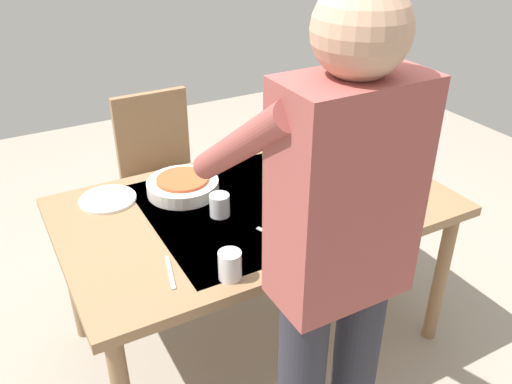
% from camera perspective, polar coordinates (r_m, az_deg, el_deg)
% --- Properties ---
extents(ground_plane, '(6.00, 6.00, 0.00)m').
position_cam_1_polar(ground_plane, '(2.63, 0.00, -14.81)').
color(ground_plane, '#9E9384').
extents(dining_table, '(1.56, 0.93, 0.72)m').
position_cam_1_polar(dining_table, '(2.22, 0.00, -2.68)').
color(dining_table, '#93704C').
rests_on(dining_table, ground_plane).
extents(chair_near, '(0.40, 0.40, 0.91)m').
position_cam_1_polar(chair_near, '(2.92, -10.03, 2.52)').
color(chair_near, brown).
rests_on(chair_near, ground_plane).
extents(person_server, '(0.42, 0.61, 1.69)m').
position_cam_1_polar(person_server, '(1.47, 8.38, -7.25)').
color(person_server, '#2D2D38').
rests_on(person_server, ground_plane).
extents(wine_bottle, '(0.07, 0.07, 0.30)m').
position_cam_1_polar(wine_bottle, '(2.18, 1.59, 2.10)').
color(wine_bottle, black).
rests_on(wine_bottle, dining_table).
extents(wine_glass_left, '(0.07, 0.07, 0.15)m').
position_cam_1_polar(wine_glass_left, '(2.28, 4.64, 3.14)').
color(wine_glass_left, white).
rests_on(wine_glass_left, dining_table).
extents(water_cup_near_left, '(0.07, 0.07, 0.10)m').
position_cam_1_polar(water_cup_near_left, '(2.56, 3.34, 4.93)').
color(water_cup_near_left, silver).
rests_on(water_cup_near_left, dining_table).
extents(water_cup_near_right, '(0.07, 0.07, 0.09)m').
position_cam_1_polar(water_cup_near_right, '(2.06, 7.56, -2.05)').
color(water_cup_near_right, silver).
rests_on(water_cup_near_right, dining_table).
extents(water_cup_far_left, '(0.08, 0.08, 0.10)m').
position_cam_1_polar(water_cup_far_left, '(1.76, -2.78, -7.77)').
color(water_cup_far_left, silver).
rests_on(water_cup_far_left, dining_table).
extents(water_cup_far_right, '(0.08, 0.08, 0.09)m').
position_cam_1_polar(water_cup_far_right, '(2.09, -3.88, -1.40)').
color(water_cup_far_right, silver).
rests_on(water_cup_far_right, dining_table).
extents(serving_bowl_pasta, '(0.30, 0.30, 0.07)m').
position_cam_1_polar(serving_bowl_pasta, '(2.26, -7.77, 0.70)').
color(serving_bowl_pasta, white).
rests_on(serving_bowl_pasta, dining_table).
extents(side_bowl_salad, '(0.18, 0.18, 0.07)m').
position_cam_1_polar(side_bowl_salad, '(2.52, 9.15, 3.73)').
color(side_bowl_salad, white).
rests_on(side_bowl_salad, dining_table).
extents(dinner_plate_near, '(0.23, 0.23, 0.01)m').
position_cam_1_polar(dinner_plate_near, '(2.26, 13.72, -0.73)').
color(dinner_plate_near, white).
rests_on(dinner_plate_near, dining_table).
extents(dinner_plate_far, '(0.23, 0.23, 0.01)m').
position_cam_1_polar(dinner_plate_far, '(2.28, -15.45, -0.74)').
color(dinner_plate_far, white).
rests_on(dinner_plate_far, dining_table).
extents(table_knife, '(0.08, 0.19, 0.00)m').
position_cam_1_polar(table_knife, '(1.97, 2.34, -4.89)').
color(table_knife, silver).
rests_on(table_knife, dining_table).
extents(table_fork, '(0.06, 0.18, 0.00)m').
position_cam_1_polar(table_fork, '(1.83, -9.09, -8.41)').
color(table_fork, silver).
rests_on(table_fork, dining_table).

